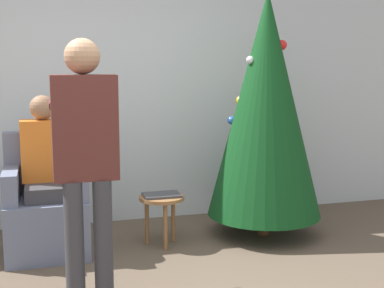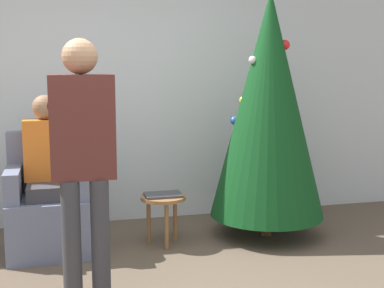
% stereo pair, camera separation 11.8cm
% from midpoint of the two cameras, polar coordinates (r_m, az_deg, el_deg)
% --- Properties ---
extents(wall_back, '(8.00, 0.06, 2.70)m').
position_cam_midpoint_polar(wall_back, '(5.20, -8.94, 6.37)').
color(wall_back, silver).
rests_on(wall_back, ground_plane).
extents(christmas_tree, '(1.01, 1.01, 2.17)m').
position_cam_midpoint_polar(christmas_tree, '(4.75, 8.88, 4.10)').
color(christmas_tree, brown).
rests_on(christmas_tree, ground_plane).
extents(armchair, '(0.65, 0.65, 0.98)m').
position_cam_midpoint_polar(armchair, '(4.58, -14.32, -6.63)').
color(armchair, slate).
rests_on(armchair, ground_plane).
extents(person_seated, '(0.36, 0.46, 1.29)m').
position_cam_midpoint_polar(person_seated, '(4.48, -14.49, -2.33)').
color(person_seated, '#38383D').
rests_on(person_seated, ground_plane).
extents(person_standing, '(0.42, 0.57, 1.70)m').
position_cam_midpoint_polar(person_standing, '(3.41, -10.59, -0.45)').
color(person_standing, '#38383D').
rests_on(person_standing, ground_plane).
extents(side_stool, '(0.39, 0.39, 0.43)m').
position_cam_midpoint_polar(side_stool, '(4.58, -2.34, -6.40)').
color(side_stool, olive).
rests_on(side_stool, ground_plane).
extents(laptop, '(0.31, 0.22, 0.02)m').
position_cam_midpoint_polar(laptop, '(4.56, -2.34, -5.44)').
color(laptop, '#38383D').
rests_on(laptop, side_stool).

